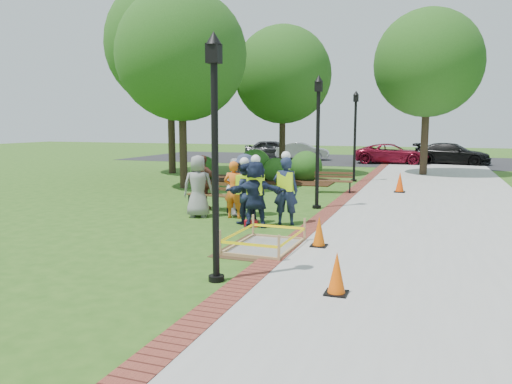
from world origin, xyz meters
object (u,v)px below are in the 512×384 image
(lamp_near, at_px, (215,140))
(hivis_worker_a, at_px, (256,192))
(wet_concrete_pad, at_px, (265,238))
(hivis_worker_c, at_px, (244,191))
(cone_front, at_px, (337,274))
(hivis_worker_b, at_px, (286,189))
(bench_near, at_px, (213,202))

(lamp_near, relative_size, hivis_worker_a, 2.20)
(wet_concrete_pad, bearing_deg, hivis_worker_c, 120.10)
(lamp_near, bearing_deg, cone_front, -0.48)
(lamp_near, xyz_separation_m, hivis_worker_a, (-0.89, 4.57, -1.52))
(wet_concrete_pad, bearing_deg, hivis_worker_a, 114.65)
(cone_front, relative_size, hivis_worker_b, 0.36)
(hivis_worker_b, xyz_separation_m, hivis_worker_c, (-1.10, -0.25, -0.08))
(hivis_worker_b, bearing_deg, cone_front, -65.49)
(cone_front, bearing_deg, hivis_worker_c, 125.11)
(hivis_worker_a, relative_size, hivis_worker_b, 0.96)
(cone_front, bearing_deg, wet_concrete_pad, 129.39)
(hivis_worker_c, bearing_deg, bench_near, 136.41)
(bench_near, distance_m, lamp_near, 7.53)
(bench_near, bearing_deg, hivis_worker_b, -26.06)
(cone_front, relative_size, hivis_worker_c, 0.39)
(bench_near, xyz_separation_m, hivis_worker_c, (1.70, -1.62, 0.63))
(wet_concrete_pad, height_order, cone_front, cone_front)
(lamp_near, bearing_deg, hivis_worker_a, 101.03)
(cone_front, relative_size, lamp_near, 0.17)
(cone_front, xyz_separation_m, hivis_worker_a, (-3.02, 4.58, 0.61))
(hivis_worker_a, bearing_deg, cone_front, -56.67)
(bench_near, bearing_deg, lamp_near, -65.03)
(wet_concrete_pad, xyz_separation_m, hivis_worker_c, (-1.40, 2.41, 0.68))
(wet_concrete_pad, height_order, bench_near, bench_near)
(bench_near, height_order, cone_front, bench_near)
(bench_near, distance_m, hivis_worker_b, 3.20)
(wet_concrete_pad, relative_size, hivis_worker_c, 1.28)
(wet_concrete_pad, bearing_deg, cone_front, -50.61)
(wet_concrete_pad, relative_size, cone_front, 3.27)
(cone_front, xyz_separation_m, hivis_worker_b, (-2.36, 5.18, 0.64))
(hivis_worker_b, bearing_deg, bench_near, 153.94)
(hivis_worker_a, bearing_deg, hivis_worker_b, 42.06)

